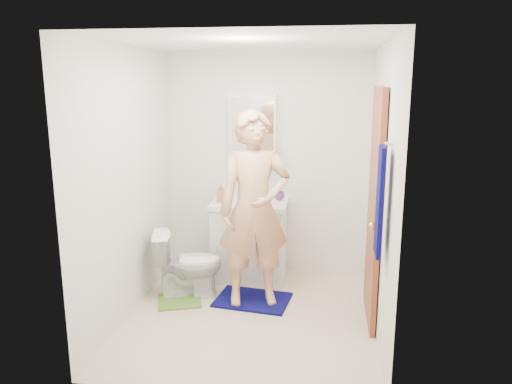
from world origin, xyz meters
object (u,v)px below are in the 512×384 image
Objects in this scene: soap_dispenser at (221,193)px; medicine_cabinet at (253,128)px; vanity_cabinet at (250,242)px; toothbrush_cup at (279,196)px; man at (254,209)px; towel at (380,202)px; toilet at (188,264)px.

medicine_cabinet is at bearing 44.03° from soap_dispenser.
toothbrush_cup is at bearing 20.01° from vanity_cabinet.
towel is at bearing -54.69° from man.
toilet is 1.21m from toothbrush_cup.
toothbrush_cup is (0.30, -0.12, -0.71)m from medicine_cabinet.
medicine_cabinet is at bearing 158.90° from toothbrush_cup.
soap_dispenser is 1.79× the size of toothbrush_cup.
man is (0.14, -0.87, -0.67)m from medicine_cabinet.
towel is 1.37m from man.
soap_dispenser is (-1.48, 1.42, -0.30)m from towel.
man is at bearing -77.34° from vanity_cabinet.
towel is 0.44× the size of man.
man reaches higher than soap_dispenser.
vanity_cabinet is 1.14× the size of medicine_cabinet.
medicine_cabinet is 0.77m from soap_dispenser.
vanity_cabinet is at bearing 128.47° from towel.
medicine_cabinet is 0.38× the size of man.
toilet is (-1.71, 0.92, -0.92)m from towel.
toothbrush_cup is at bearing 118.90° from towel.
man reaches higher than toilet.
towel is at bearing -61.10° from toothbrush_cup.
toothbrush_cup is at bearing -65.96° from toilet.
man reaches higher than vanity_cabinet.
medicine_cabinet reaches higher than towel.
soap_dispenser is 0.63m from toothbrush_cup.
soap_dispenser is at bearing -163.80° from toothbrush_cup.
towel is at bearing -51.53° from vanity_cabinet.
toothbrush_cup is (-0.88, 1.59, -0.36)m from towel.
toothbrush_cup reaches higher than vanity_cabinet.
medicine_cabinet is 1.05× the size of toilet.
toothbrush_cup is at bearing 16.20° from soap_dispenser.
man is (0.14, -0.64, 0.53)m from vanity_cabinet.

